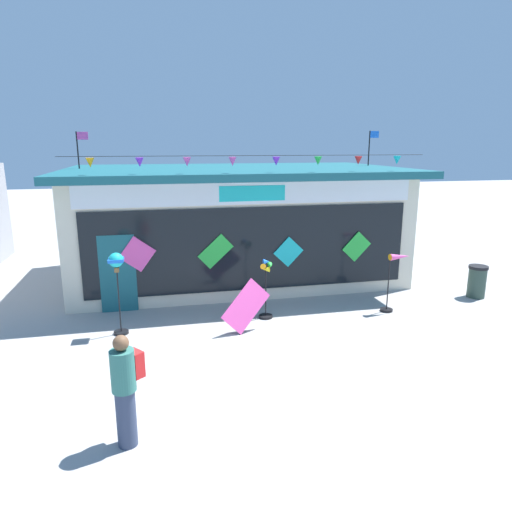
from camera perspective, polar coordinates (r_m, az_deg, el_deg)
ground_plane at (r=9.21m, az=2.58°, el=-13.42°), size 80.00×80.00×0.00m
kite_shop_building at (r=14.89m, az=-2.72°, el=4.28°), size 10.07×6.35×4.63m
wind_spinner_far_left at (r=10.58m, az=-16.85°, el=-1.79°), size 0.33×0.33×1.89m
wind_spinner_left at (r=11.24m, az=1.25°, el=-3.62°), size 0.34×0.34×1.52m
wind_spinner_center_left at (r=12.21m, az=16.90°, el=-1.88°), size 0.71×0.32×1.52m
person_near_camera at (r=6.92m, az=-15.86°, el=-15.43°), size 0.47×0.45×1.68m
trash_bin at (r=14.30m, az=25.67°, el=-2.84°), size 0.52×0.52×0.91m
display_kite_on_ground at (r=10.53m, az=-1.26°, el=-6.23°), size 1.21×0.39×1.21m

